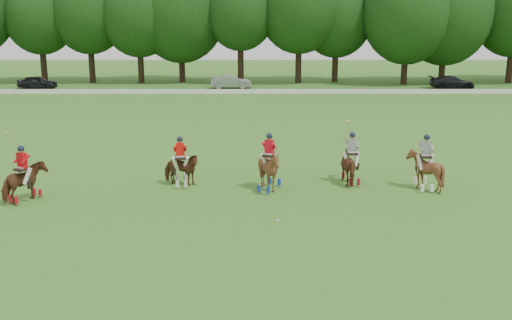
{
  "coord_description": "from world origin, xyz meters",
  "views": [
    {
      "loc": [
        1.58,
        -18.28,
        6.83
      ],
      "look_at": [
        1.63,
        4.2,
        1.4
      ],
      "focal_mm": 40.0,
      "sensor_mm": 36.0,
      "label": 1
    }
  ],
  "objects_px": {
    "polo_ball": "(278,221)",
    "polo_red_a": "(24,182)",
    "polo_stripe_a": "(351,165)",
    "car_left": "(38,82)",
    "car_mid": "(231,82)",
    "polo_red_b": "(181,169)",
    "polo_stripe_b": "(425,170)",
    "polo_red_c": "(269,170)",
    "car_right": "(452,82)"
  },
  "relations": [
    {
      "from": "polo_red_a",
      "to": "polo_red_b",
      "type": "xyz_separation_m",
      "value": [
        5.83,
        2.2,
        -0.05
      ]
    },
    {
      "from": "polo_stripe_b",
      "to": "polo_ball",
      "type": "height_order",
      "value": "polo_stripe_b"
    },
    {
      "from": "polo_red_c",
      "to": "polo_red_a",
      "type": "bearing_deg",
      "value": -171.39
    },
    {
      "from": "car_left",
      "to": "car_mid",
      "type": "bearing_deg",
      "value": -91.77
    },
    {
      "from": "polo_red_a",
      "to": "polo_ball",
      "type": "distance_m",
      "value": 10.12
    },
    {
      "from": "car_left",
      "to": "polo_red_c",
      "type": "height_order",
      "value": "polo_red_c"
    },
    {
      "from": "car_mid",
      "to": "polo_stripe_b",
      "type": "height_order",
      "value": "polo_stripe_b"
    },
    {
      "from": "polo_stripe_a",
      "to": "car_left",
      "type": "bearing_deg",
      "value": 126.52
    },
    {
      "from": "car_right",
      "to": "polo_stripe_a",
      "type": "bearing_deg",
      "value": 159.05
    },
    {
      "from": "polo_red_b",
      "to": "polo_red_a",
      "type": "bearing_deg",
      "value": -159.34
    },
    {
      "from": "polo_stripe_b",
      "to": "polo_stripe_a",
      "type": "bearing_deg",
      "value": 162.59
    },
    {
      "from": "car_mid",
      "to": "polo_red_b",
      "type": "bearing_deg",
      "value": 175.4
    },
    {
      "from": "polo_stripe_a",
      "to": "polo_stripe_b",
      "type": "relative_size",
      "value": 1.2
    },
    {
      "from": "car_mid",
      "to": "polo_red_a",
      "type": "distance_m",
      "value": 39.91
    },
    {
      "from": "polo_red_a",
      "to": "polo_red_c",
      "type": "height_order",
      "value": "polo_red_a"
    },
    {
      "from": "polo_red_c",
      "to": "polo_ball",
      "type": "xyz_separation_m",
      "value": [
        0.2,
        -3.86,
        -0.85
      ]
    },
    {
      "from": "polo_red_b",
      "to": "polo_red_c",
      "type": "relative_size",
      "value": 0.88
    },
    {
      "from": "car_left",
      "to": "car_right",
      "type": "relative_size",
      "value": 0.87
    },
    {
      "from": "polo_stripe_a",
      "to": "polo_ball",
      "type": "relative_size",
      "value": 31.17
    },
    {
      "from": "car_right",
      "to": "polo_ball",
      "type": "xyz_separation_m",
      "value": [
        -20.19,
        -41.79,
        -0.63
      ]
    },
    {
      "from": "car_left",
      "to": "polo_stripe_a",
      "type": "bearing_deg",
      "value": -145.25
    },
    {
      "from": "polo_red_a",
      "to": "polo_stripe_a",
      "type": "xyz_separation_m",
      "value": [
        13.19,
        2.55,
        0.02
      ]
    },
    {
      "from": "car_right",
      "to": "polo_red_c",
      "type": "distance_m",
      "value": 43.06
    },
    {
      "from": "polo_stripe_a",
      "to": "polo_stripe_b",
      "type": "distance_m",
      "value": 3.06
    },
    {
      "from": "car_left",
      "to": "polo_red_a",
      "type": "xyz_separation_m",
      "value": [
        14.08,
        -39.38,
        0.11
      ]
    },
    {
      "from": "polo_red_a",
      "to": "car_mid",
      "type": "bearing_deg",
      "value": 80.67
    },
    {
      "from": "car_right",
      "to": "polo_stripe_b",
      "type": "height_order",
      "value": "polo_stripe_b"
    },
    {
      "from": "car_left",
      "to": "polo_red_a",
      "type": "height_order",
      "value": "polo_red_a"
    },
    {
      "from": "polo_ball",
      "to": "polo_red_a",
      "type": "bearing_deg",
      "value": 166.19
    },
    {
      "from": "polo_stripe_b",
      "to": "polo_red_c",
      "type": "bearing_deg",
      "value": -178.38
    },
    {
      "from": "polo_red_b",
      "to": "polo_stripe_a",
      "type": "bearing_deg",
      "value": 2.76
    },
    {
      "from": "polo_red_c",
      "to": "polo_stripe_a",
      "type": "bearing_deg",
      "value": 17.02
    },
    {
      "from": "polo_stripe_b",
      "to": "polo_red_b",
      "type": "bearing_deg",
      "value": 176.88
    },
    {
      "from": "polo_red_a",
      "to": "polo_red_c",
      "type": "relative_size",
      "value": 1.14
    },
    {
      "from": "car_mid",
      "to": "polo_red_c",
      "type": "bearing_deg",
      "value": -178.89
    },
    {
      "from": "car_mid",
      "to": "polo_stripe_b",
      "type": "distance_m",
      "value": 38.96
    },
    {
      "from": "car_left",
      "to": "polo_red_b",
      "type": "bearing_deg",
      "value": -153.61
    },
    {
      "from": "polo_red_a",
      "to": "car_right",
      "type": "bearing_deg",
      "value": 52.71
    },
    {
      "from": "polo_stripe_a",
      "to": "polo_red_b",
      "type": "bearing_deg",
      "value": -177.24
    },
    {
      "from": "car_left",
      "to": "polo_red_a",
      "type": "distance_m",
      "value": 41.82
    },
    {
      "from": "car_right",
      "to": "polo_red_b",
      "type": "height_order",
      "value": "polo_red_b"
    },
    {
      "from": "car_left",
      "to": "polo_stripe_a",
      "type": "xyz_separation_m",
      "value": [
        27.27,
        -36.83,
        0.13
      ]
    },
    {
      "from": "car_right",
      "to": "polo_red_b",
      "type": "xyz_separation_m",
      "value": [
        -24.16,
        -37.18,
        0.08
      ]
    },
    {
      "from": "car_right",
      "to": "polo_stripe_b",
      "type": "relative_size",
      "value": 1.98
    },
    {
      "from": "car_mid",
      "to": "polo_ball",
      "type": "xyz_separation_m",
      "value": [
        3.34,
        -41.79,
        -0.66
      ]
    },
    {
      "from": "polo_red_b",
      "to": "car_right",
      "type": "bearing_deg",
      "value": 56.98
    },
    {
      "from": "polo_red_c",
      "to": "polo_ball",
      "type": "height_order",
      "value": "polo_red_c"
    },
    {
      "from": "car_left",
      "to": "car_mid",
      "type": "relative_size",
      "value": 0.93
    },
    {
      "from": "polo_stripe_b",
      "to": "polo_ball",
      "type": "bearing_deg",
      "value": -147.33
    },
    {
      "from": "polo_red_b",
      "to": "polo_red_c",
      "type": "bearing_deg",
      "value": -11.16
    }
  ]
}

